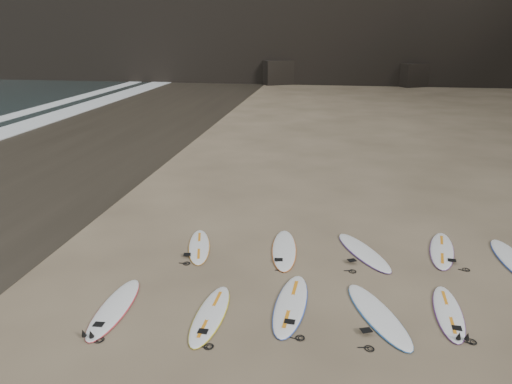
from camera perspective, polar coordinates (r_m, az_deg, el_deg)
ground at (r=11.37m, az=5.62°, el=-12.94°), size 240.00×240.00×0.00m
wet_sand at (r=24.56m, az=-24.62°, el=2.83°), size 12.00×200.00×0.01m
surfboard_0 at (r=11.63m, az=-15.88°, el=-12.58°), size 0.68×2.58×0.09m
surfboard_1 at (r=11.03m, az=-5.24°, el=-13.74°), size 0.65×2.46×0.09m
surfboard_2 at (r=11.36m, az=3.99°, el=-12.65°), size 0.80×2.73×0.10m
surfboard_3 at (r=11.28m, az=13.77°, el=-13.43°), size 1.62×2.74×0.10m
surfboard_4 at (r=11.82m, az=21.14°, el=-12.68°), size 0.67×2.34×0.08m
surfboard_5 at (r=14.15m, az=-6.52°, el=-6.16°), size 1.11×2.41×0.08m
surfboard_6 at (r=13.88m, az=3.23°, el=-6.55°), size 0.89×2.71×0.10m
surfboard_7 at (r=14.02m, az=12.18°, el=-6.69°), size 1.74×2.63×0.09m
surfboard_8 at (r=14.74m, az=20.47°, el=-6.22°), size 1.03×2.59×0.09m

